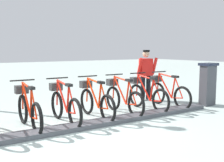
# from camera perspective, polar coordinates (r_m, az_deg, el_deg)

# --- Properties ---
(ground_plane) EXTENTS (60.00, 60.00, 0.00)m
(ground_plane) POSITION_cam_1_polar(r_m,az_deg,el_deg) (5.93, -9.21, -10.06)
(ground_plane) COLOR #9EADA6
(dock_rail_base) EXTENTS (0.44, 8.23, 0.10)m
(dock_rail_base) POSITION_cam_1_polar(r_m,az_deg,el_deg) (5.91, -9.21, -9.60)
(dock_rail_base) COLOR #47474C
(dock_rail_base) RESTS_ON ground
(payment_kiosk) EXTENTS (0.36, 0.52, 1.28)m
(payment_kiosk) POSITION_cam_1_polar(r_m,az_deg,el_deg) (8.76, 19.11, -0.48)
(payment_kiosk) COLOR #38383D
(payment_kiosk) RESTS_ON ground
(bike_docked_0) EXTENTS (1.72, 0.54, 1.02)m
(bike_docked_0) POSITION_cam_1_polar(r_m,az_deg,el_deg) (8.34, 11.37, -2.23)
(bike_docked_0) COLOR black
(bike_docked_0) RESTS_ON ground
(bike_docked_1) EXTENTS (1.72, 0.54, 1.02)m
(bike_docked_1) POSITION_cam_1_polar(r_m,az_deg,el_deg) (7.78, 7.07, -2.78)
(bike_docked_1) COLOR black
(bike_docked_1) RESTS_ON ground
(bike_docked_2) EXTENTS (1.72, 0.54, 1.02)m
(bike_docked_2) POSITION_cam_1_polar(r_m,az_deg,el_deg) (7.28, 2.13, -3.39)
(bike_docked_2) COLOR black
(bike_docked_2) RESTS_ON ground
(bike_docked_3) EXTENTS (1.72, 0.54, 1.02)m
(bike_docked_3) POSITION_cam_1_polar(r_m,az_deg,el_deg) (6.83, -3.50, -4.06)
(bike_docked_3) COLOR black
(bike_docked_3) RESTS_ON ground
(bike_docked_4) EXTENTS (1.72, 0.54, 1.02)m
(bike_docked_4) POSITION_cam_1_polar(r_m,az_deg,el_deg) (6.46, -9.86, -4.76)
(bike_docked_4) COLOR black
(bike_docked_4) RESTS_ON ground
(bike_docked_5) EXTENTS (1.72, 0.54, 1.02)m
(bike_docked_5) POSITION_cam_1_polar(r_m,az_deg,el_deg) (6.18, -16.89, -5.47)
(bike_docked_5) COLOR black
(bike_docked_5) RESTS_ON ground
(worker_near_rack) EXTENTS (0.57, 0.69, 1.66)m
(worker_near_rack) POSITION_cam_1_polar(r_m,az_deg,el_deg) (9.17, 7.00, 1.66)
(worker_near_rack) COLOR white
(worker_near_rack) RESTS_ON ground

